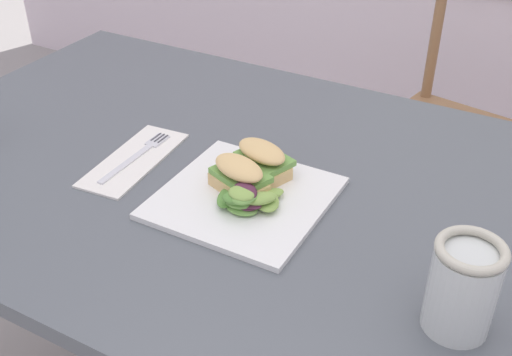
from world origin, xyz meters
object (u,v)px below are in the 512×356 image
dining_table (246,230)px  mason_jar_iced_tea (462,291)px  plate_lunch (244,198)px  fork_on_napkin (140,153)px  sandwich_half_back (262,159)px  chair_wooden_far (457,129)px  sandwich_half_front (241,176)px

dining_table → mason_jar_iced_tea: 0.47m
plate_lunch → fork_on_napkin: 0.23m
sandwich_half_back → dining_table: bearing=-171.8°
chair_wooden_far → fork_on_napkin: bearing=-112.9°
plate_lunch → sandwich_half_back: sandwich_half_back is taller
chair_wooden_far → sandwich_half_back: (-0.16, -0.89, 0.33)m
dining_table → sandwich_half_front: sandwich_half_front is taller
sandwich_half_front → fork_on_napkin: (-0.22, 0.02, -0.03)m
mason_jar_iced_tea → chair_wooden_far: bearing=100.9°
chair_wooden_far → sandwich_half_front: 1.02m
chair_wooden_far → sandwich_half_front: size_ratio=7.85×
chair_wooden_far → sandwich_half_front: bearing=-100.2°
chair_wooden_far → fork_on_napkin: chair_wooden_far is taller
sandwich_half_front → fork_on_napkin: 0.22m
dining_table → mason_jar_iced_tea: size_ratio=10.64×
dining_table → fork_on_napkin: size_ratio=7.37×
dining_table → fork_on_napkin: fork_on_napkin is taller
plate_lunch → mason_jar_iced_tea: mason_jar_iced_tea is taller
chair_wooden_far → mason_jar_iced_tea: chair_wooden_far is taller
plate_lunch → mason_jar_iced_tea: 0.38m
plate_lunch → dining_table: bearing=118.6°
sandwich_half_front → mason_jar_iced_tea: (0.38, -0.11, 0.02)m
sandwich_half_front → fork_on_napkin: sandwich_half_front is taller
mason_jar_iced_tea → sandwich_half_back: bearing=154.5°
chair_wooden_far → fork_on_napkin: size_ratio=4.70×
dining_table → fork_on_napkin: (-0.20, -0.04, 0.13)m
plate_lunch → fork_on_napkin: size_ratio=1.40×
plate_lunch → chair_wooden_far: bearing=80.6°
sandwich_half_back → fork_on_napkin: 0.23m
dining_table → chair_wooden_far: (0.20, 0.89, -0.17)m
plate_lunch → fork_on_napkin: plate_lunch is taller
sandwich_half_back → fork_on_napkin: bearing=-169.5°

